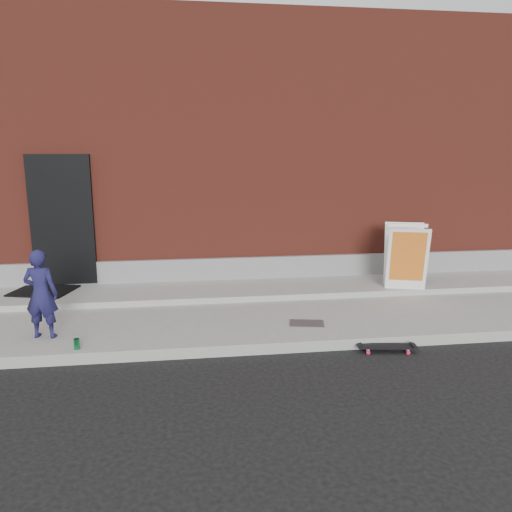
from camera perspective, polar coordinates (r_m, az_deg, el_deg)
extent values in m
plane|color=black|center=(6.51, -3.30, -11.43)|extent=(80.00, 80.00, 0.00)
cube|color=gray|center=(7.89, -4.19, -6.61)|extent=(20.00, 3.00, 0.15)
cube|color=gray|center=(8.71, -4.59, -3.95)|extent=(20.00, 1.20, 0.10)
cube|color=maroon|center=(12.97, -5.97, 11.56)|extent=(20.00, 8.00, 5.00)
cube|color=slate|center=(9.19, -4.82, -1.48)|extent=(20.00, 0.10, 0.40)
cube|color=black|center=(9.25, -21.26, 3.81)|extent=(1.05, 0.12, 2.25)
imported|color=#181741|center=(7.11, -23.37, -4.01)|extent=(0.47, 0.35, 1.19)
cylinder|color=red|center=(7.00, 16.63, -9.99)|extent=(0.06, 0.04, 0.05)
cylinder|color=red|center=(6.86, 17.00, -10.49)|extent=(0.06, 0.04, 0.05)
cylinder|color=red|center=(6.88, 12.41, -10.15)|extent=(0.06, 0.04, 0.05)
cylinder|color=red|center=(6.73, 12.69, -10.67)|extent=(0.06, 0.04, 0.05)
cube|color=silver|center=(6.92, 16.83, -9.97)|extent=(0.07, 0.17, 0.02)
cube|color=silver|center=(6.79, 12.56, -10.14)|extent=(0.07, 0.17, 0.02)
cube|color=black|center=(6.84, 14.72, -9.94)|extent=(0.77, 0.30, 0.02)
cube|color=white|center=(8.72, 16.92, -0.39)|extent=(0.73, 0.48, 1.09)
cube|color=white|center=(9.20, 16.52, 0.25)|extent=(0.73, 0.48, 1.09)
cube|color=yellow|center=(8.71, 16.92, -0.79)|extent=(0.60, 0.38, 0.87)
cube|color=white|center=(8.87, 16.93, 3.38)|extent=(0.66, 0.25, 0.06)
cylinder|color=#197E3D|center=(6.71, -19.80, -9.43)|extent=(0.09, 0.09, 0.14)
cube|color=black|center=(9.17, -23.11, -3.67)|extent=(1.12, 0.99, 0.03)
cube|color=#5D5D62|center=(7.24, 5.82, -7.69)|extent=(0.54, 0.40, 0.01)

